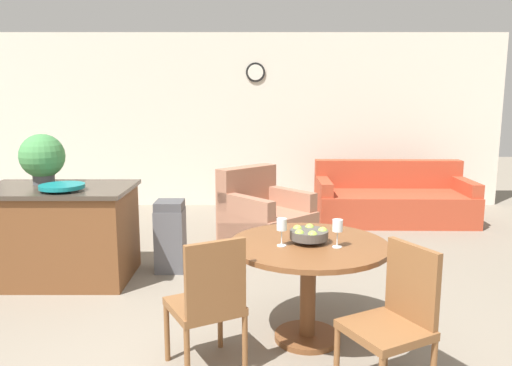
# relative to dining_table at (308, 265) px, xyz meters

# --- Properties ---
(wall_back) EXTENTS (8.00, 0.09, 2.70)m
(wall_back) POSITION_rel_dining_table_xyz_m (-0.50, 4.55, 0.79)
(wall_back) COLOR silver
(wall_back) RESTS_ON ground_plane
(dining_table) EXTENTS (1.12, 1.12, 0.73)m
(dining_table) POSITION_rel_dining_table_xyz_m (0.00, 0.00, 0.00)
(dining_table) COLOR brown
(dining_table) RESTS_ON ground_plane
(dining_chair_near_left) EXTENTS (0.57, 0.57, 0.90)m
(dining_chair_near_left) POSITION_rel_dining_table_xyz_m (-0.66, -0.44, -0.07)
(dining_chair_near_left) COLOR brown
(dining_chair_near_left) RESTS_ON ground_plane
(dining_chair_near_right) EXTENTS (0.57, 0.57, 0.90)m
(dining_chair_near_right) POSITION_rel_dining_table_xyz_m (0.44, -0.66, -0.07)
(dining_chair_near_right) COLOR brown
(dining_chair_near_right) RESTS_ON ground_plane
(fruit_bowl) EXTENTS (0.27, 0.27, 0.11)m
(fruit_bowl) POSITION_rel_dining_table_xyz_m (-0.00, -0.00, 0.23)
(fruit_bowl) COLOR #4C4742
(fruit_bowl) RESTS_ON dining_table
(wine_glass_left) EXTENTS (0.07, 0.07, 0.19)m
(wine_glass_left) POSITION_rel_dining_table_xyz_m (-0.20, -0.08, 0.31)
(wine_glass_left) COLOR silver
(wine_glass_left) RESTS_ON dining_table
(wine_glass_right) EXTENTS (0.07, 0.07, 0.19)m
(wine_glass_right) POSITION_rel_dining_table_xyz_m (0.18, -0.11, 0.31)
(wine_glass_right) COLOR silver
(wine_glass_right) RESTS_ON dining_table
(kitchen_island) EXTENTS (1.40, 0.89, 0.90)m
(kitchen_island) POSITION_rel_dining_table_xyz_m (-2.25, 1.22, -0.11)
(kitchen_island) COLOR brown
(kitchen_island) RESTS_ON ground_plane
(teal_bowl) EXTENTS (0.40, 0.40, 0.06)m
(teal_bowl) POSITION_rel_dining_table_xyz_m (-2.11, 1.02, 0.38)
(teal_bowl) COLOR #147A7F
(teal_bowl) RESTS_ON kitchen_island
(potted_plant) EXTENTS (0.42, 0.42, 0.48)m
(potted_plant) POSITION_rel_dining_table_xyz_m (-2.42, 1.39, 0.60)
(potted_plant) COLOR #4C4C51
(potted_plant) RESTS_ON kitchen_island
(trash_bin) EXTENTS (0.28, 0.30, 0.71)m
(trash_bin) POSITION_rel_dining_table_xyz_m (-1.23, 1.46, -0.21)
(trash_bin) COLOR #56565B
(trash_bin) RESTS_ON ground_plane
(couch) EXTENTS (2.13, 1.03, 0.82)m
(couch) POSITION_rel_dining_table_xyz_m (1.55, 3.50, -0.28)
(couch) COLOR #B24228
(couch) RESTS_ON ground_plane
(armchair) EXTENTS (1.23, 1.23, 0.89)m
(armchair) POSITION_rel_dining_table_xyz_m (-0.28, 2.43, -0.26)
(armchair) COLOR #A87056
(armchair) RESTS_ON ground_plane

